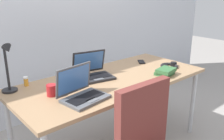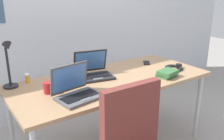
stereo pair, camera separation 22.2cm
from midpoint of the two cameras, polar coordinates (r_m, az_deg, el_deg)
The scene contains 11 objects.
wall_back at distance 3.05m, azimuth -10.11°, elevation 14.01°, with size 6.00×0.13×2.60m.
desk at distance 2.26m, azimuth 2.81°, elevation -3.34°, with size 1.80×0.80×0.74m.
desk_lamp at distance 2.08m, azimuth -19.78°, elevation 1.01°, with size 0.12×0.18×0.40m.
laptop_center at distance 2.27m, azimuth -1.44°, elevation -0.48°, with size 0.37×0.34×0.23m.
laptop_back_right at distance 1.86m, azimuth -4.75°, elevation -4.91°, with size 0.35×0.29×0.24m.
computer_mouse at distance 2.36m, azimuth -7.22°, elevation -0.59°, with size 0.06×0.10×0.03m, color black.
cell_phone at distance 2.73m, azimuth 10.22°, elevation 1.61°, with size 0.06×0.14×0.01m, color black.
headphones at distance 2.59m, azimuth 16.34°, elevation 0.46°, with size 0.21×0.18×0.04m.
pill_bottle at distance 2.22m, azimuth -16.16°, elevation -1.81°, with size 0.04×0.04×0.08m.
book_stack at distance 2.35m, azimuth 15.20°, elevation -0.81°, with size 0.20×0.17×0.06m.
coffee_mug at distance 1.96m, azimuth -11.20°, elevation -4.04°, with size 0.11×0.08×0.09m.
Camera 2 is at (-1.20, -1.73, 1.52)m, focal length 39.95 mm.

